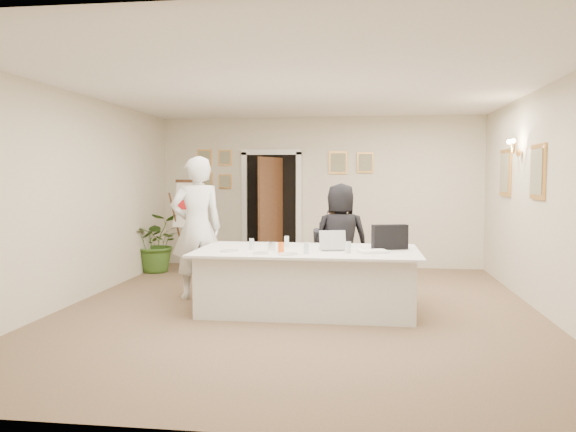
% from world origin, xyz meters
% --- Properties ---
extents(floor, '(7.00, 7.00, 0.00)m').
position_xyz_m(floor, '(0.00, 0.00, 0.00)').
color(floor, brown).
rests_on(floor, ground).
extents(ceiling, '(6.00, 7.00, 0.02)m').
position_xyz_m(ceiling, '(0.00, 0.00, 2.80)').
color(ceiling, white).
rests_on(ceiling, wall_back).
extents(wall_back, '(6.00, 0.10, 2.80)m').
position_xyz_m(wall_back, '(0.00, 3.50, 1.40)').
color(wall_back, beige).
rests_on(wall_back, floor).
extents(wall_front, '(6.00, 0.10, 2.80)m').
position_xyz_m(wall_front, '(0.00, -3.50, 1.40)').
color(wall_front, beige).
rests_on(wall_front, floor).
extents(wall_left, '(0.10, 7.00, 2.80)m').
position_xyz_m(wall_left, '(-3.00, 0.00, 1.40)').
color(wall_left, beige).
rests_on(wall_left, floor).
extents(wall_right, '(0.10, 7.00, 2.80)m').
position_xyz_m(wall_right, '(3.00, 0.00, 1.40)').
color(wall_right, beige).
rests_on(wall_right, floor).
extents(doorway, '(1.14, 0.86, 2.20)m').
position_xyz_m(doorway, '(-0.88, 3.32, 1.04)').
color(doorway, black).
rests_on(doorway, floor).
extents(pictures_back_wall, '(3.40, 0.06, 0.80)m').
position_xyz_m(pictures_back_wall, '(-0.80, 3.47, 1.85)').
color(pictures_back_wall, '#DFA04C').
rests_on(pictures_back_wall, wall_back).
extents(pictures_right_wall, '(0.06, 2.20, 0.80)m').
position_xyz_m(pictures_right_wall, '(2.97, 1.20, 1.75)').
color(pictures_right_wall, '#DFA04C').
rests_on(pictures_right_wall, wall_right).
extents(wall_sconce, '(0.20, 0.30, 0.24)m').
position_xyz_m(wall_sconce, '(2.90, 1.20, 2.10)').
color(wall_sconce, '#D58F44').
rests_on(wall_sconce, wall_right).
extents(conference_table, '(2.77, 1.47, 0.78)m').
position_xyz_m(conference_table, '(0.11, -0.04, 0.39)').
color(conference_table, white).
rests_on(conference_table, floor).
extents(seated_man, '(0.56, 0.59, 1.26)m').
position_xyz_m(seated_man, '(0.39, 0.97, 0.63)').
color(seated_man, black).
rests_on(seated_man, floor).
extents(flip_chart, '(0.58, 0.43, 1.60)m').
position_xyz_m(flip_chart, '(-2.13, 2.37, 0.74)').
color(flip_chart, '#371B11').
rests_on(flip_chart, floor).
extents(standing_man, '(0.85, 0.75, 1.97)m').
position_xyz_m(standing_man, '(-1.48, 0.50, 0.98)').
color(standing_man, silver).
rests_on(standing_man, floor).
extents(standing_woman, '(0.85, 0.63, 1.60)m').
position_xyz_m(standing_woman, '(0.50, 0.90, 0.80)').
color(standing_woman, black).
rests_on(standing_woman, floor).
extents(potted_palm, '(1.18, 1.10, 1.05)m').
position_xyz_m(potted_palm, '(-2.80, 2.50, 0.53)').
color(potted_palm, '#34591D').
rests_on(potted_palm, floor).
extents(laptop, '(0.39, 0.41, 0.28)m').
position_xyz_m(laptop, '(0.44, -0.02, 0.91)').
color(laptop, '#B7BABC').
rests_on(laptop, conference_table).
extents(laptop_bag, '(0.46, 0.25, 0.31)m').
position_xyz_m(laptop_bag, '(1.14, 0.10, 0.93)').
color(laptop_bag, black).
rests_on(laptop_bag, conference_table).
extents(paper_stack, '(0.39, 0.33, 0.03)m').
position_xyz_m(paper_stack, '(0.92, -0.24, 0.79)').
color(paper_stack, white).
rests_on(paper_stack, conference_table).
extents(plate_left, '(0.28, 0.28, 0.01)m').
position_xyz_m(plate_left, '(-0.81, -0.34, 0.78)').
color(plate_left, white).
rests_on(plate_left, conference_table).
extents(plate_mid, '(0.22, 0.22, 0.01)m').
position_xyz_m(plate_mid, '(-0.40, -0.50, 0.78)').
color(plate_mid, white).
rests_on(plate_mid, conference_table).
extents(plate_near, '(0.27, 0.27, 0.01)m').
position_xyz_m(plate_near, '(-0.07, -0.52, 0.78)').
color(plate_near, white).
rests_on(plate_near, conference_table).
extents(glass_a, '(0.07, 0.07, 0.14)m').
position_xyz_m(glass_a, '(-0.58, -0.13, 0.84)').
color(glass_a, silver).
rests_on(glass_a, conference_table).
extents(glass_b, '(0.07, 0.07, 0.14)m').
position_xyz_m(glass_b, '(0.14, -0.43, 0.84)').
color(glass_b, silver).
rests_on(glass_b, conference_table).
extents(glass_c, '(0.08, 0.08, 0.14)m').
position_xyz_m(glass_c, '(0.63, -0.31, 0.84)').
color(glass_c, silver).
rests_on(glass_c, conference_table).
extents(glass_d, '(0.06, 0.06, 0.14)m').
position_xyz_m(glass_d, '(-0.18, 0.21, 0.84)').
color(glass_d, silver).
rests_on(glass_d, conference_table).
extents(oj_glass, '(0.09, 0.09, 0.13)m').
position_xyz_m(oj_glass, '(-0.17, -0.41, 0.84)').
color(oj_glass, orange).
rests_on(oj_glass, conference_table).
extents(steel_jug, '(0.11, 0.11, 0.11)m').
position_xyz_m(steel_jug, '(-0.32, -0.17, 0.83)').
color(steel_jug, silver).
rests_on(steel_jug, conference_table).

